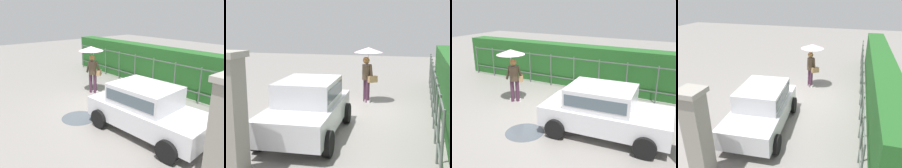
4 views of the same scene
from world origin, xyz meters
TOP-DOWN VIEW (x-y plane):
  - ground_plane at (0.00, 0.00)m, footprint 40.00×40.00m
  - car at (2.43, -0.54)m, footprint 3.84×2.08m
  - pedestrian at (-1.63, 0.35)m, footprint 1.08×1.08m
  - fence_section at (-0.73, 2.72)m, footprint 10.73×0.05m
  - hedge_row at (-0.73, 3.42)m, footprint 11.68×0.90m
  - puddle_near at (0.31, -1.60)m, footprint 1.18×1.18m

SIDE VIEW (x-z plane):
  - ground_plane at x=0.00m, z-range 0.00..0.00m
  - puddle_near at x=0.31m, z-range 0.00..0.00m
  - car at x=2.43m, z-range 0.06..1.54m
  - fence_section at x=-0.73m, z-range 0.08..1.58m
  - hedge_row at x=-0.73m, z-range 0.00..1.90m
  - pedestrian at x=-1.63m, z-range 0.54..2.61m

